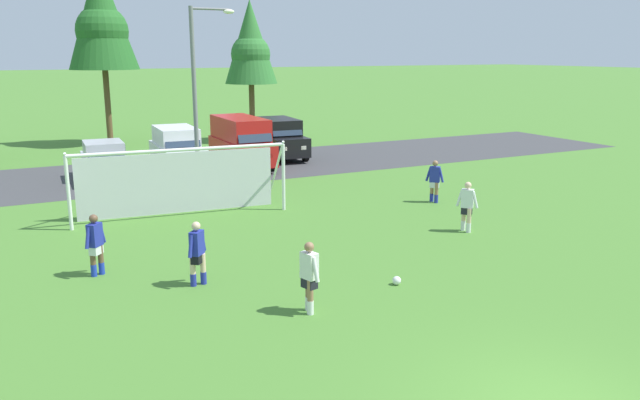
% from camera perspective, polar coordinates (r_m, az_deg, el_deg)
% --- Properties ---
extents(ground_plane, '(400.00, 400.00, 0.00)m').
position_cam_1_polar(ground_plane, '(23.38, -7.24, -0.89)').
color(ground_plane, '#477A2D').
extents(parking_lot_strip, '(52.00, 8.40, 0.01)m').
position_cam_1_polar(parking_lot_strip, '(31.54, -12.64, 2.60)').
color(parking_lot_strip, '#3D3D3F').
rests_on(parking_lot_strip, ground).
extents(soccer_ball, '(0.22, 0.22, 0.22)m').
position_cam_1_polar(soccer_ball, '(15.97, 6.97, -7.26)').
color(soccer_ball, white).
rests_on(soccer_ball, ground).
extents(soccer_goal, '(7.56, 2.62, 2.57)m').
position_cam_1_polar(soccer_goal, '(22.89, -12.69, 1.89)').
color(soccer_goal, white).
rests_on(soccer_goal, ground).
extents(player_striker_near, '(0.51, 0.64, 1.64)m').
position_cam_1_polar(player_striker_near, '(24.60, 10.34, 1.67)').
color(player_striker_near, '#936B4C').
rests_on(player_striker_near, ground).
extents(player_midfield_center, '(0.62, 0.55, 1.64)m').
position_cam_1_polar(player_midfield_center, '(17.28, -19.67, -3.86)').
color(player_midfield_center, brown).
rests_on(player_midfield_center, ground).
extents(player_defender_far, '(0.33, 0.75, 1.64)m').
position_cam_1_polar(player_defender_far, '(14.02, -0.98, -7.03)').
color(player_defender_far, '#936B4C').
rests_on(player_defender_far, ground).
extents(player_winger_left, '(0.50, 0.65, 1.64)m').
position_cam_1_polar(player_winger_left, '(20.79, 13.17, -0.60)').
color(player_winger_left, beige).
rests_on(player_winger_left, ground).
extents(player_winger_right, '(0.62, 0.55, 1.64)m').
position_cam_1_polar(player_winger_right, '(15.90, -11.06, -4.79)').
color(player_winger_right, beige).
rests_on(player_winger_right, ground).
extents(parked_car_slot_far_left, '(2.18, 4.27, 1.72)m').
position_cam_1_polar(parked_car_slot_far_left, '(30.25, -18.93, 3.42)').
color(parked_car_slot_far_left, '#B2B2BC').
rests_on(parked_car_slot_far_left, ground).
extents(parked_car_slot_left, '(2.29, 4.68, 2.16)m').
position_cam_1_polar(parked_car_slot_left, '(31.13, -12.82, 4.52)').
color(parked_car_slot_left, silver).
rests_on(parked_car_slot_left, ground).
extents(parked_car_slot_center_left, '(2.21, 4.81, 2.52)m').
position_cam_1_polar(parked_car_slot_center_left, '(31.69, -7.15, 5.32)').
color(parked_car_slot_center_left, red).
rests_on(parked_car_slot_center_left, ground).
extents(parked_car_slot_center, '(2.40, 4.73, 2.16)m').
position_cam_1_polar(parked_car_slot_center, '(34.40, -3.72, 5.63)').
color(parked_car_slot_center, black).
rests_on(parked_car_slot_center, ground).
extents(tree_mid_left, '(4.16, 4.16, 11.09)m').
position_cam_1_polar(tree_mid_left, '(41.48, -19.23, 15.28)').
color(tree_mid_left, brown).
rests_on(tree_mid_left, ground).
extents(tree_center_back, '(3.33, 3.33, 8.87)m').
position_cam_1_polar(tree_center_back, '(41.12, -6.32, 13.79)').
color(tree_center_back, brown).
rests_on(tree_center_back, ground).
extents(street_lamp, '(2.00, 0.32, 7.49)m').
position_cam_1_polar(street_lamp, '(27.01, -10.93, 9.23)').
color(street_lamp, slate).
rests_on(street_lamp, ground).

